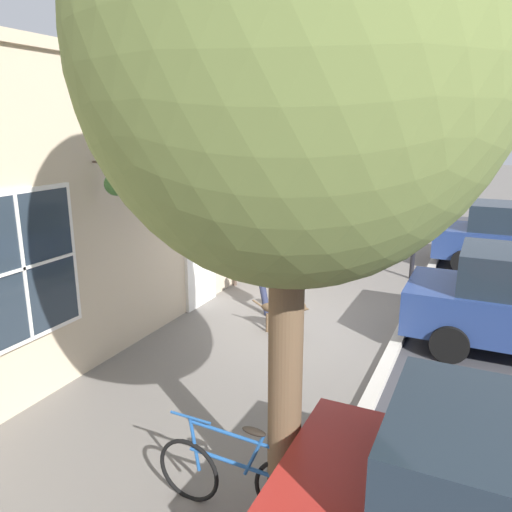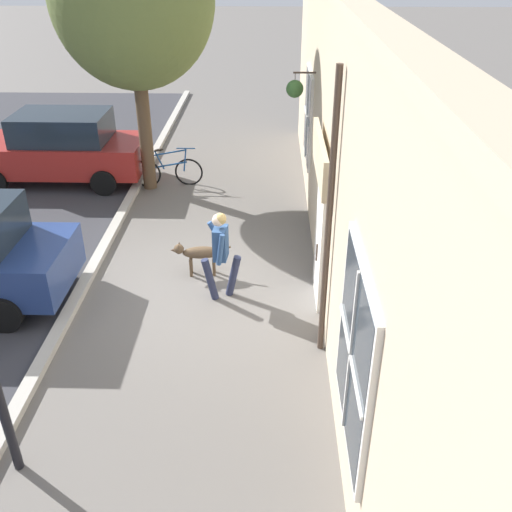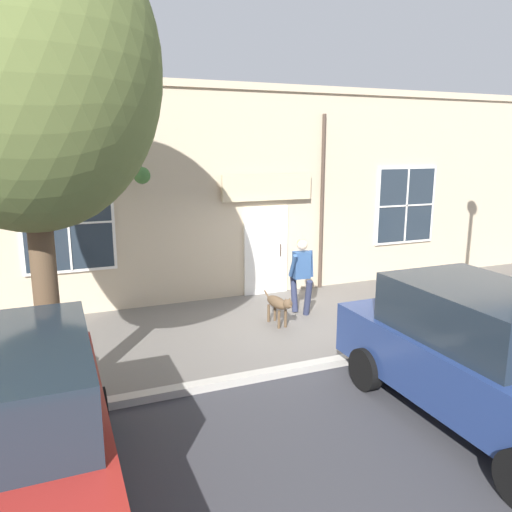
# 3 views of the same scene
# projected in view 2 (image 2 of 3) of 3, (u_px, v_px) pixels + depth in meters

# --- Properties ---
(ground_plane) EXTENTS (90.00, 90.00, 0.00)m
(ground_plane) POSITION_uv_depth(u_px,v_px,m) (196.00, 283.00, 10.38)
(ground_plane) COLOR #66605B
(storefront_facade) EXTENTS (0.95, 18.00, 4.84)m
(storefront_facade) POSITION_uv_depth(u_px,v_px,m) (334.00, 157.00, 9.13)
(storefront_facade) COLOR #C6B293
(storefront_facade) RESTS_ON ground_plane
(pedestrian_walking) EXTENTS (0.69, 0.58, 1.61)m
(pedestrian_walking) POSITION_uv_depth(u_px,v_px,m) (221.00, 249.00, 9.52)
(pedestrian_walking) COLOR #282D47
(pedestrian_walking) RESTS_ON ground_plane
(dog_on_leash) EXTENTS (1.11, 0.30, 0.66)m
(dog_on_leash) POSITION_uv_depth(u_px,v_px,m) (199.00, 253.00, 10.42)
(dog_on_leash) COLOR brown
(dog_on_leash) RESTS_ON ground_plane
(street_tree_by_curb) EXTENTS (3.56, 3.20, 6.33)m
(street_tree_by_curb) POSITION_uv_depth(u_px,v_px,m) (132.00, 1.00, 12.17)
(street_tree_by_curb) COLOR brown
(street_tree_by_curb) RESTS_ON ground_plane
(leaning_bicycle) EXTENTS (1.74, 0.19, 1.00)m
(leaning_bicycle) POSITION_uv_depth(u_px,v_px,m) (168.00, 171.00, 14.20)
(leaning_bicycle) COLOR black
(leaning_bicycle) RESTS_ON ground_plane
(parked_car_nearest_curb) EXTENTS (4.30, 1.94, 1.75)m
(parked_car_nearest_curb) POSITION_uv_depth(u_px,v_px,m) (59.00, 148.00, 14.23)
(parked_car_nearest_curb) COLOR maroon
(parked_car_nearest_curb) RESTS_ON ground_plane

